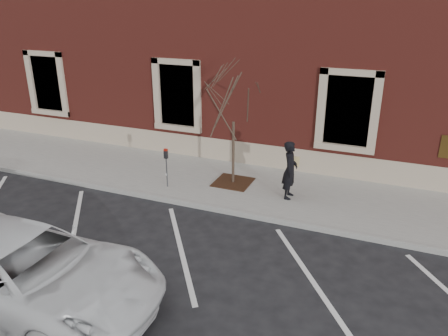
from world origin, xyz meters
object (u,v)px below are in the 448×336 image
at_px(man, 290,170).
at_px(sapling, 234,104).
at_px(parking_meter, 166,161).
at_px(white_truck, 25,271).

bearing_deg(man, sapling, 77.08).
height_order(parking_meter, sapling, sapling).
height_order(parking_meter, white_truck, white_truck).
xyz_separation_m(sapling, white_truck, (-1.71, -6.88, -1.94)).
bearing_deg(sapling, white_truck, -103.95).
distance_m(parking_meter, sapling, 2.70).
bearing_deg(parking_meter, man, 11.01).
bearing_deg(man, white_truck, 149.02).
xyz_separation_m(parking_meter, sapling, (1.80, 1.08, 1.70)).
height_order(man, sapling, sapling).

